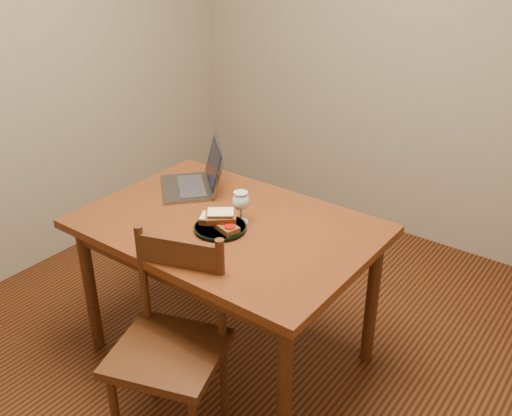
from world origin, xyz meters
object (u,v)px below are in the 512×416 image
Objects in this scene: plate at (220,228)px; chair at (170,338)px; laptop at (199,177)px; table at (228,239)px; milk_glass at (241,207)px.

chair is at bearing -77.14° from plate.
laptop is at bearing 143.22° from plate.
table is 8.60× the size of milk_glass.
chair is 0.65m from milk_glass.
plate is at bearing -104.27° from milk_glass.
laptop is (-0.46, 0.71, 0.32)m from chair.
plate is at bearing -75.62° from table.
chair is 2.28× the size of plate.
laptop reaches higher than milk_glass.
table is at bearing -137.85° from milk_glass.
table is 0.55m from chair.
milk_glass reaches higher than table.
plate is at bearing 83.97° from chair.
chair is 3.48× the size of milk_glass.
chair is (0.12, -0.51, -0.17)m from table.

